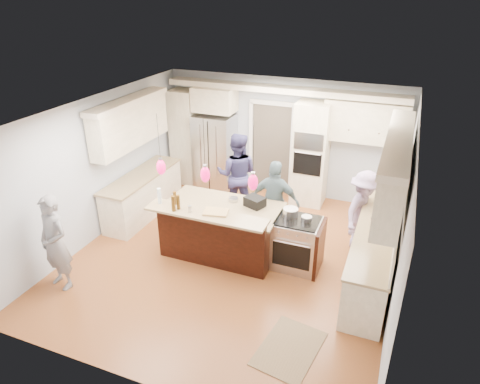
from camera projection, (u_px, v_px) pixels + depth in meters
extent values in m
plane|color=#A45A2D|center=(233.00, 256.00, 7.85)|extent=(6.00, 6.00, 0.00)
cube|color=#B2BCC6|center=(283.00, 137.00, 9.77)|extent=(5.50, 0.04, 2.70)
cube|color=#B2BCC6|center=(130.00, 298.00, 4.75)|extent=(5.50, 0.04, 2.70)
cube|color=#B2BCC6|center=(100.00, 167.00, 8.17)|extent=(0.04, 6.00, 2.70)
cube|color=#B2BCC6|center=(403.00, 219.00, 6.35)|extent=(0.04, 6.00, 2.70)
cube|color=white|center=(232.00, 112.00, 6.67)|extent=(5.50, 6.00, 0.04)
cube|color=#B7B7BC|center=(215.00, 152.00, 10.18)|extent=(0.90, 0.70, 1.80)
cube|color=#F9EBCA|center=(311.00, 154.00, 9.34)|extent=(0.72, 0.64, 2.30)
cube|color=black|center=(309.00, 142.00, 8.89)|extent=(0.60, 0.02, 0.35)
cube|color=black|center=(307.00, 164.00, 9.11)|extent=(0.60, 0.02, 0.50)
cylinder|color=#B7B7BC|center=(307.00, 153.00, 8.97)|extent=(0.55, 0.02, 0.02)
cube|color=#F9EBCA|center=(186.00, 137.00, 10.39)|extent=(0.60, 0.58, 2.30)
cube|color=#F9EBCA|center=(215.00, 99.00, 9.68)|extent=(0.95, 0.58, 0.55)
cube|color=#F9EBCA|center=(366.00, 122.00, 8.77)|extent=(1.70, 0.35, 0.85)
cube|color=beige|center=(282.00, 89.00, 9.11)|extent=(5.30, 0.38, 0.12)
cube|color=#4C443A|center=(272.00, 148.00, 9.98)|extent=(0.90, 0.06, 2.10)
cube|color=white|center=(273.00, 103.00, 9.47)|extent=(1.04, 0.06, 0.10)
cube|color=#F9EBCA|center=(373.00, 255.00, 7.12)|extent=(0.60, 3.00, 0.88)
cube|color=#CBB57F|center=(377.00, 231.00, 6.92)|extent=(0.64, 3.05, 0.04)
cube|color=#F9EBCA|center=(395.00, 171.00, 6.41)|extent=(0.35, 3.00, 0.85)
cube|color=beige|center=(399.00, 140.00, 6.20)|extent=(0.37, 3.10, 0.10)
cube|color=#F9EBCA|center=(143.00, 195.00, 9.12)|extent=(0.60, 2.20, 0.88)
cube|color=#CBB57F|center=(141.00, 176.00, 8.92)|extent=(0.64, 2.25, 0.04)
cube|color=#F9EBCA|center=(131.00, 125.00, 8.49)|extent=(0.35, 2.20, 0.85)
cube|color=beige|center=(128.00, 101.00, 8.28)|extent=(0.37, 2.30, 0.10)
cube|color=black|center=(223.00, 229.00, 7.87)|extent=(2.00, 1.00, 0.88)
cube|color=#CBB57F|center=(223.00, 207.00, 7.67)|extent=(2.10, 1.10, 0.04)
cube|color=black|center=(210.00, 239.00, 7.36)|extent=(2.00, 0.12, 1.08)
cube|color=#CBB57F|center=(206.00, 215.00, 6.99)|extent=(2.10, 0.42, 0.04)
cube|color=black|center=(255.00, 202.00, 7.61)|extent=(0.40, 0.37, 0.18)
cube|color=#B7B7BC|center=(296.00, 243.00, 7.41)|extent=(0.76, 0.66, 0.90)
cube|color=black|center=(291.00, 256.00, 7.15)|extent=(0.65, 0.01, 0.45)
cube|color=black|center=(298.00, 220.00, 7.21)|extent=(0.72, 0.59, 0.02)
cube|color=black|center=(320.00, 249.00, 7.28)|extent=(0.06, 0.71, 0.88)
cylinder|color=black|center=(158.00, 137.00, 6.76)|extent=(0.01, 0.01, 0.75)
ellipsoid|color=#DB0C56|center=(161.00, 167.00, 6.99)|extent=(0.15, 0.15, 0.26)
cylinder|color=black|center=(204.00, 143.00, 6.49)|extent=(0.01, 0.01, 0.75)
ellipsoid|color=#DB0C56|center=(205.00, 175.00, 6.72)|extent=(0.15, 0.15, 0.26)
cylinder|color=black|center=(253.00, 150.00, 6.23)|extent=(0.01, 0.01, 0.75)
ellipsoid|color=#DB0C56|center=(253.00, 182.00, 6.46)|extent=(0.15, 0.15, 0.26)
imported|color=gray|center=(55.00, 243.00, 6.75)|extent=(0.66, 0.51, 1.62)
imported|color=navy|center=(237.00, 174.00, 8.98)|extent=(1.00, 0.85, 1.80)
imported|color=slate|center=(275.00, 202.00, 8.04)|extent=(0.95, 0.41, 1.62)
imported|color=gray|center=(363.00, 211.00, 7.80)|extent=(0.88, 1.13, 1.54)
cube|color=olive|center=(289.00, 348.00, 5.84)|extent=(0.88, 1.17, 0.01)
cylinder|color=silver|center=(159.00, 196.00, 7.25)|extent=(0.07, 0.07, 0.28)
cylinder|color=#4B300D|center=(178.00, 202.00, 7.07)|extent=(0.07, 0.07, 0.25)
cylinder|color=#4B300D|center=(173.00, 204.00, 7.01)|extent=(0.09, 0.09, 0.27)
cylinder|color=#4B300D|center=(175.00, 198.00, 7.23)|extent=(0.06, 0.06, 0.24)
cylinder|color=#B7B7BC|center=(190.00, 209.00, 7.00)|extent=(0.07, 0.07, 0.12)
cube|color=tan|center=(216.00, 212.00, 7.00)|extent=(0.45, 0.36, 0.03)
cylinder|color=#B7B7BC|center=(290.00, 212.00, 7.28)|extent=(0.26, 0.26, 0.15)
cylinder|color=#B7B7BC|center=(307.00, 219.00, 7.15)|extent=(0.18, 0.18, 0.09)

